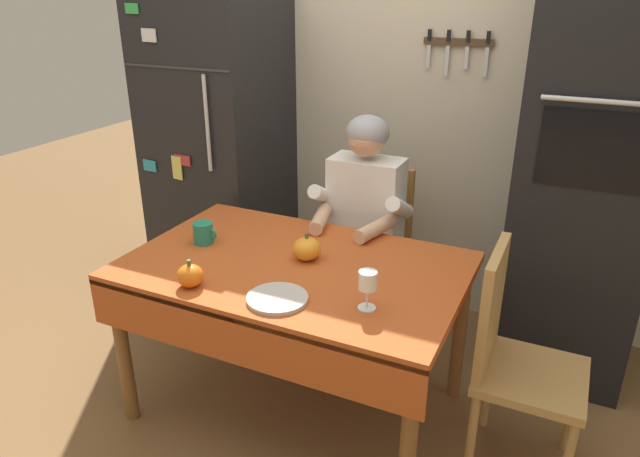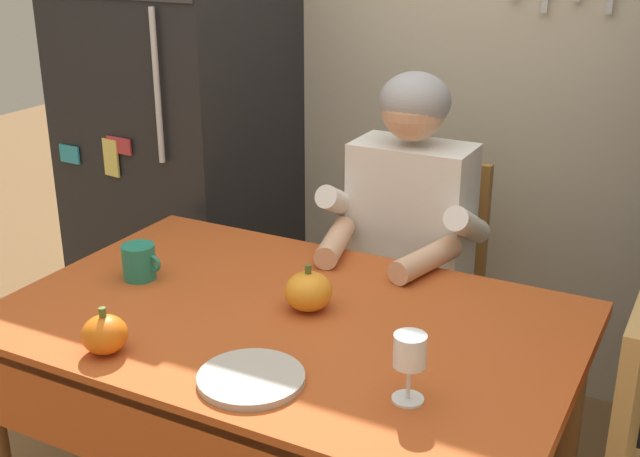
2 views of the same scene
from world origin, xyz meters
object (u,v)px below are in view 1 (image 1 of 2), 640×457
Objects in this scene: wall_oven at (589,166)px; pumpkin_medium at (307,249)px; dining_table at (292,283)px; chair_right_side at (513,354)px; pumpkin_large at (190,276)px; coffee_mug at (203,233)px; chair_behind_person at (372,246)px; seated_person at (360,219)px; wine_glass at (368,283)px; serving_tray at (277,299)px; refrigerator at (220,150)px.

wall_oven reaches higher than pumpkin_medium.
chair_right_side is at bearing 6.12° from dining_table.
pumpkin_medium is at bearing 68.84° from dining_table.
pumpkin_large is at bearing -129.77° from dining_table.
chair_right_side is at bearing 2.81° from coffee_mug.
wall_oven is at bearing 79.76° from chair_right_side.
coffee_mug is at bearing -124.73° from chair_behind_person.
chair_behind_person and chair_right_side have the same top height.
seated_person is 10.55× the size of coffee_mug.
wall_oven is at bearing 41.31° from dining_table.
wall_oven is 1.69× the size of seated_person.
coffee_mug is 1.06× the size of pumpkin_large.
pumpkin_medium is (-0.38, 0.27, -0.06)m from wine_glass.
chair_behind_person is 0.77m from pumpkin_medium.
seated_person is 0.88m from serving_tray.
wall_oven is 1.78m from coffee_mug.
refrigerator is 1.73m from wine_glass.
pumpkin_large is (-0.34, -0.93, 0.05)m from seated_person.
chair_behind_person reaches higher than serving_tray.
wall_oven is 9.17× the size of serving_tray.
dining_table is at bearing -3.65° from coffee_mug.
chair_behind_person is at bearing 140.19° from chair_right_side.
pumpkin_medium reaches higher than coffee_mug.
seated_person is 0.87m from wine_glass.
seated_person reaches higher than chair_behind_person.
wall_oven is 1.50× the size of dining_table.
wine_glass is 1.35× the size of pumpkin_large.
chair_behind_person reaches higher than pumpkin_large.
wall_oven is 2.26× the size of chair_right_side.
refrigerator is at bearing 156.97° from chair_right_side.
pumpkin_medium is (0.30, 0.40, 0.00)m from pumpkin_large.
wall_oven is 17.49× the size of pumpkin_medium.
chair_behind_person is 4.06× the size of serving_tray.
seated_person reaches higher than pumpkin_large.
seated_person is 0.78m from coffee_mug.
wall_oven is at bearing 17.95° from seated_person.
chair_right_side reaches higher than dining_table.
pumpkin_large is at bearing -136.63° from wall_oven.
coffee_mug is 0.90m from wine_glass.
chair_right_side is at bearing 30.13° from wine_glass.
chair_right_side reaches higher than coffee_mug.
serving_tray is at bearing -128.76° from wall_oven.
pumpkin_medium is at bearing -92.85° from chair_behind_person.
chair_right_side is (1.85, -0.79, -0.39)m from refrigerator.
pumpkin_medium is at bearing -178.74° from chair_right_side.
refrigerator reaches higher than dining_table.
serving_tray reaches higher than dining_table.
chair_right_side is 7.88× the size of coffee_mug.
serving_tray is (-0.32, -0.09, -0.10)m from wine_glass.
wall_oven is at bearing 51.24° from serving_tray.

